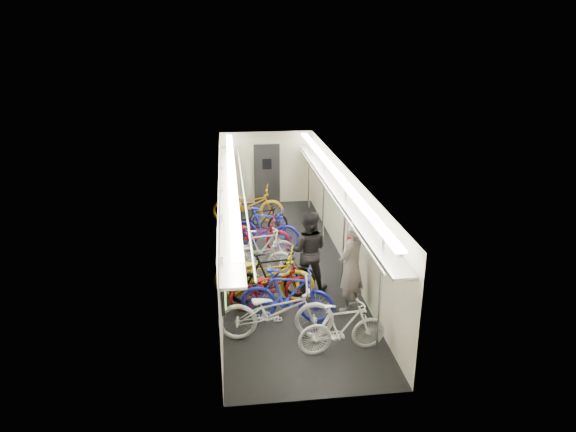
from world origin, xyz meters
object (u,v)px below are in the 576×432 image
object	(u,v)px
passenger_near	(351,267)
backpack	(354,234)
bicycle_0	(276,311)
bicycle_1	(287,296)
passenger_mid	(308,251)

from	to	relation	value
passenger_near	backpack	size ratio (longest dim) A/B	5.12
bicycle_0	bicycle_1	world-z (taller)	bicycle_0
bicycle_1	passenger_mid	world-z (taller)	passenger_mid
backpack	passenger_near	bearing A→B (deg)	-116.40
bicycle_1	passenger_mid	bearing A→B (deg)	-9.97
bicycle_1	passenger_near	distance (m)	1.41
passenger_mid	backpack	world-z (taller)	passenger_mid
passenger_near	bicycle_0	bearing A→B (deg)	-14.97
passenger_near	passenger_mid	xyz separation A→B (m)	(-0.71, 1.05, -0.06)
passenger_mid	backpack	size ratio (longest dim) A/B	4.82
passenger_mid	backpack	bearing A→B (deg)	-169.58
passenger_near	backpack	xyz separation A→B (m)	(0.29, 1.00, 0.31)
bicycle_0	backpack	xyz separation A→B (m)	(1.89, 1.84, 0.72)
backpack	bicycle_1	bearing A→B (deg)	-151.85
bicycle_0	backpack	distance (m)	2.74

